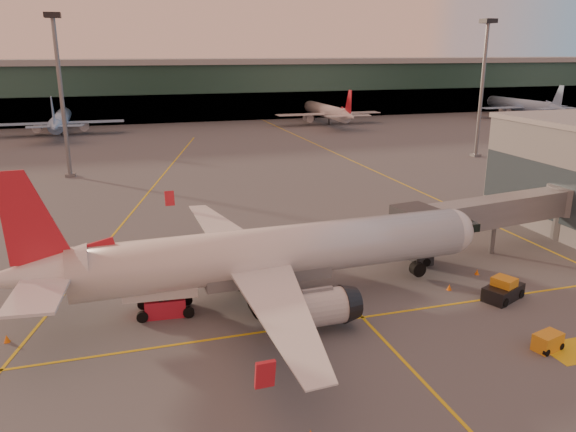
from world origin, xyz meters
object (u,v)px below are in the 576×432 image
object	(u,v)px
main_airplane	(263,256)
gpu_cart	(548,342)
catering_truck	(161,284)
pushback_tug	(504,290)

from	to	relation	value
main_airplane	gpu_cart	size ratio (longest dim) A/B	17.36
main_airplane	catering_truck	distance (m)	8.43
gpu_cart	pushback_tug	world-z (taller)	pushback_tug
pushback_tug	catering_truck	bearing A→B (deg)	144.49
catering_truck	pushback_tug	xyz separation A→B (m)	(27.56, -5.62, -1.73)
catering_truck	pushback_tug	distance (m)	28.19
gpu_cart	main_airplane	bearing A→B (deg)	126.17
catering_truck	pushback_tug	world-z (taller)	catering_truck
main_airplane	catering_truck	world-z (taller)	main_airplane
main_airplane	gpu_cart	world-z (taller)	main_airplane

